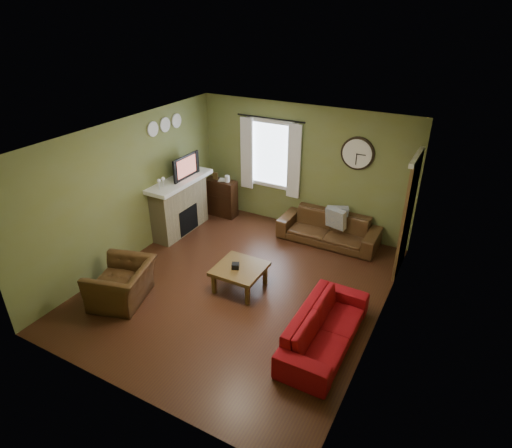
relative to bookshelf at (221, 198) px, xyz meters
The scene contains 31 objects.
floor 2.86m from the bookshelf, 51.31° to the right, with size 4.60×5.20×0.00m, color #3C1E11.
ceiling 3.57m from the bookshelf, 51.31° to the right, with size 4.60×5.20×0.00m, color white.
wall_left 2.43m from the bookshelf, 103.57° to the right, with size 0.00×5.20×2.60m, color olive.
wall_right 4.71m from the bookshelf, 28.48° to the right, with size 0.00×5.20×2.60m, color olive.
wall_back 2.01m from the bookshelf, 12.55° to the left, with size 4.60×0.00×2.60m, color olive.
wall_front 5.20m from the bookshelf, 69.81° to the right, with size 4.60×0.00×2.60m, color olive.
fireplace 1.12m from the bookshelf, 107.48° to the right, with size 0.40×1.40×1.10m, color tan.
firebox 1.07m from the bookshelf, 97.69° to the right, with size 0.04×0.60×0.55m, color black.
mantel 1.31m from the bookshelf, 105.99° to the right, with size 0.58×1.60×0.08m, color white.
tv 1.33m from the bookshelf, 107.32° to the right, with size 0.60×0.08×0.35m, color black.
tv_screen 1.36m from the bookshelf, 102.61° to the right, with size 0.02×0.62×0.36m, color #994C3F.
medallion_left 2.36m from the bookshelf, 110.03° to the right, with size 0.28×0.28×0.03m, color white.
medallion_mid 2.17m from the bookshelf, 115.89° to the right, with size 0.28×0.28×0.03m, color white.
medallion_right 2.03m from the bookshelf, 125.97° to the right, with size 0.28×0.28×0.03m, color white.
window_pane 1.56m from the bookshelf, 19.29° to the left, with size 1.00×0.02×1.30m, color silver, non-canonical shape.
curtain_rod 2.15m from the bookshelf, 14.37° to the left, with size 0.03×0.03×1.50m, color black.
curtain_left 1.19m from the bookshelf, 27.86° to the left, with size 0.28×0.04×1.55m, color silver.
curtain_right 1.94m from the bookshelf, ahead, with size 0.28×0.04×1.55m, color silver.
wall_clock 3.20m from the bookshelf, ahead, with size 0.64×0.06×0.64m, color white, non-canonical shape.
door 4.10m from the bookshelf, ahead, with size 0.05×0.90×2.10m, color brown.
bookshelf is the anchor object (origin of this frame).
book 0.54m from the bookshelf, 162.72° to the right, with size 0.16×0.22×0.02m, color brown.
sofa_brown 2.56m from the bookshelf, ahead, with size 1.99×0.78×0.58m, color #402814.
pillow_left 2.68m from the bookshelf, ahead, with size 0.41×0.12×0.41m, color gray.
pillow_right 2.67m from the bookshelf, ahead, with size 0.42×0.13×0.42m, color gray.
sofa_red 4.51m from the bookshelf, 38.70° to the right, with size 1.90×0.74×0.56m, color maroon.
armchair 3.43m from the bookshelf, 85.19° to the right, with size 0.99×0.86×0.64m, color #402814.
coffee_table 2.88m from the bookshelf, 51.32° to the right, with size 0.79×0.79×0.42m, color brown, non-canonical shape.
tissue_box 2.89m from the bookshelf, 52.78° to the right, with size 0.12×0.12×0.09m, color black.
wine_glass_a 1.89m from the bookshelf, 99.67° to the right, with size 0.07×0.07×0.21m, color white, non-canonical shape.
wine_glass_b 1.78m from the bookshelf, 100.44° to the right, with size 0.07×0.07×0.21m, color white, non-canonical shape.
Camera 1 is at (3.10, -5.14, 4.35)m, focal length 30.00 mm.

